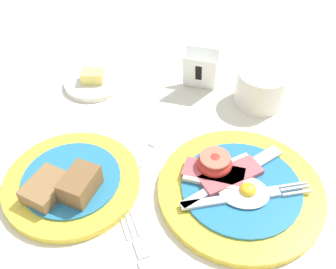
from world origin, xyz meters
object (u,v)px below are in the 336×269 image
(sugar_cup, at_px, (261,86))
(butter_dish, at_px, (93,82))
(number_card, at_px, (200,70))
(bread_plate, at_px, (71,182))
(teaspoon_by_saucer, at_px, (143,153))
(breakfast_plate, at_px, (237,186))

(sugar_cup, distance_m, butter_dish, 0.31)
(butter_dish, xyz_separation_m, number_card, (0.20, 0.03, 0.03))
(butter_dish, height_order, number_card, number_card)
(bread_plate, height_order, sugar_cup, sugar_cup)
(sugar_cup, xyz_separation_m, teaspoon_by_saucer, (-0.18, -0.17, -0.03))
(teaspoon_by_saucer, bearing_deg, butter_dish, -119.87)
(sugar_cup, relative_size, butter_dish, 0.81)
(bread_plate, bearing_deg, sugar_cup, 44.05)
(butter_dish, bearing_deg, bread_plate, -78.66)
(butter_dish, bearing_deg, sugar_cup, 1.91)
(sugar_cup, xyz_separation_m, number_card, (-0.11, 0.02, 0.00))
(teaspoon_by_saucer, bearing_deg, number_card, -177.94)
(bread_plate, height_order, number_card, number_card)
(breakfast_plate, distance_m, sugar_cup, 0.22)
(bread_plate, relative_size, butter_dish, 1.80)
(butter_dish, distance_m, teaspoon_by_saucer, 0.21)
(teaspoon_by_saucer, bearing_deg, bread_plate, -26.43)
(teaspoon_by_saucer, bearing_deg, breakfast_plate, 93.93)
(number_card, bearing_deg, bread_plate, -114.87)
(bread_plate, height_order, butter_dish, bread_plate)
(sugar_cup, distance_m, number_card, 0.12)
(sugar_cup, bearing_deg, bread_plate, -135.95)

